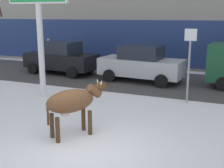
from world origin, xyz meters
TOP-DOWN VIEW (x-y plane):
  - ground_plane at (0.00, 0.00)m, footprint 120.00×120.00m
  - road_strip at (0.00, 8.29)m, footprint 60.00×5.60m
  - cow_brown at (-0.75, 0.73)m, footprint 1.39×1.81m
  - car_black_sedan at (-5.93, 8.28)m, footprint 4.32×2.24m
  - car_silver_sedan at (-1.08, 8.11)m, footprint 4.32×2.24m
  - pedestrian_near_billboard at (-8.64, 10.96)m, footprint 0.36×0.24m
  - street_sign at (1.69, 5.20)m, footprint 0.44×0.08m

SIDE VIEW (x-z plane):
  - ground_plane at x=0.00m, z-range 0.00..0.00m
  - road_strip at x=0.00m, z-range 0.00..0.01m
  - pedestrian_near_billboard at x=-8.64m, z-range 0.01..1.74m
  - car_black_sedan at x=-5.93m, z-range -0.01..1.83m
  - car_silver_sedan at x=-1.08m, z-range -0.01..1.83m
  - cow_brown at x=-0.75m, z-range 0.22..1.76m
  - street_sign at x=1.69m, z-range 0.26..3.08m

